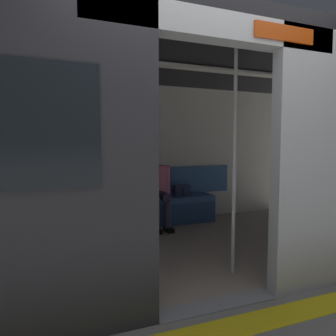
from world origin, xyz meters
The scene contains 9 objects.
ground_plane centered at (0.00, 0.00, 0.00)m, with size 60.00×60.00×0.00m, color gray.
platform_edge_strip centered at (0.00, 0.30, 0.00)m, with size 8.00×0.24×0.01m, color yellow.
train_car centered at (0.07, -1.31, 1.57)m, with size 6.40×2.96×2.35m.
bench_seat centered at (0.00, -2.45, 0.34)m, with size 2.58×0.44×0.44m.
person_seated centered at (-0.28, -2.39, 0.66)m, with size 0.55×0.67×1.17m.
handbag centered at (-0.77, -2.48, 0.52)m, with size 0.26×0.15×0.17m.
book centered at (0.13, -2.46, 0.45)m, with size 0.15×0.22×0.03m, color gold.
grab_pole_door centered at (0.45, -0.37, 1.10)m, with size 0.04×0.04×2.21m, color silver.
grab_pole_far centered at (-0.45, -0.48, 1.10)m, with size 0.04×0.04×2.21m, color silver.
Camera 1 is at (1.20, 2.03, 1.27)m, focal length 32.63 mm.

